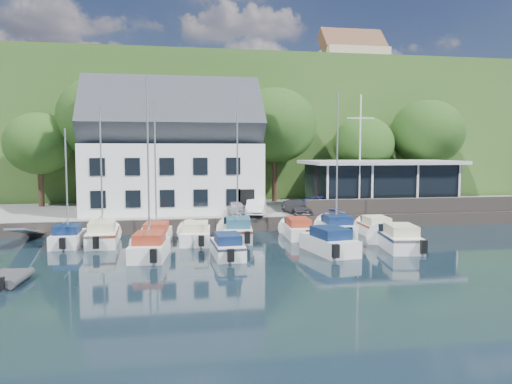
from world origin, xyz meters
TOP-DOWN VIEW (x-y plane):
  - ground at (0.00, 0.00)m, footprint 180.00×180.00m
  - quay at (0.00, 17.50)m, footprint 60.00×13.00m
  - quay_face at (0.00, 11.00)m, footprint 60.00×0.30m
  - hillside at (0.00, 62.00)m, footprint 160.00×75.00m
  - field_patch at (8.00, 70.00)m, footprint 50.00×30.00m
  - farmhouse at (22.00, 52.00)m, footprint 10.40×7.00m
  - harbor_building at (-7.00, 16.50)m, footprint 14.40×8.20m
  - club_pavilion at (11.00, 16.00)m, footprint 13.20×7.20m
  - seawall at (12.00, 11.40)m, footprint 18.00×0.50m
  - gangway at (-16.50, 9.00)m, footprint 1.20×6.00m
  - car_silver at (-2.36, 12.48)m, footprint 2.11×3.60m
  - car_white at (-0.69, 12.59)m, footprint 2.30×4.20m
  - car_dgrey at (2.58, 12.67)m, footprint 2.04×3.94m
  - car_blue at (5.08, 13.32)m, footprint 2.39×4.25m
  - flagpole at (7.89, 12.88)m, footprint 2.27×0.20m
  - tree_0 at (-18.57, 21.53)m, footprint 6.11×6.11m
  - tree_1 at (-12.92, 21.56)m, footprint 8.56×8.56m
  - tree_2 at (-2.80, 21.75)m, footprint 7.19×7.19m
  - tree_3 at (2.86, 22.18)m, footprint 8.09×8.09m
  - tree_4 at (12.04, 22.28)m, footprint 6.14×6.14m
  - tree_5 at (18.67, 21.86)m, footprint 7.41×7.41m
  - boat_r1_0 at (-13.68, 7.29)m, footprint 1.98×5.09m
  - boat_r1_1 at (-11.60, 7.47)m, footprint 2.22×6.68m
  - boat_r1_2 at (-8.21, 7.01)m, footprint 2.38×5.81m
  - boat_r1_3 at (-5.70, 7.05)m, footprint 2.58×6.17m
  - boat_r1_4 at (-2.88, 7.37)m, footprint 2.74×6.34m
  - boat_r1_5 at (1.38, 7.85)m, footprint 2.19×6.22m
  - boat_r1_6 at (4.22, 7.89)m, footprint 2.60×5.82m
  - boat_r1_7 at (6.97, 7.57)m, footprint 2.21×5.74m
  - boat_r2_1 at (-8.50, 2.71)m, footprint 2.71×5.68m
  - boat_r2_2 at (-4.18, 2.28)m, footprint 1.87×5.42m
  - boat_r2_3 at (1.84, 2.34)m, footprint 3.09×6.40m
  - boat_r2_4 at (6.34, 2.55)m, footprint 2.99×6.29m
  - dinghy_1 at (-14.63, -1.77)m, footprint 1.85×2.83m

SIDE VIEW (x-z plane):
  - ground at x=0.00m, z-range 0.00..0.00m
  - gangway at x=-16.50m, z-range -0.70..0.70m
  - dinghy_1 at x=-14.63m, z-range 0.00..0.63m
  - quay at x=0.00m, z-range 0.00..1.00m
  - quay_face at x=0.00m, z-range 0.00..1.00m
  - boat_r2_2 at x=-4.18m, z-range 0.00..1.35m
  - boat_r1_5 at x=1.38m, z-range 0.00..1.36m
  - boat_r1_3 at x=-5.70m, z-range 0.00..1.36m
  - boat_r1_7 at x=6.97m, z-range 0.00..1.37m
  - boat_r2_3 at x=1.84m, z-range 0.00..1.53m
  - boat_r2_4 at x=6.34m, z-range 0.00..1.55m
  - car_dgrey at x=2.58m, z-range 1.00..2.09m
  - car_silver at x=-2.36m, z-range 1.00..2.15m
  - seawall at x=12.00m, z-range 1.00..2.20m
  - car_white at x=-0.69m, z-range 1.00..2.31m
  - car_blue at x=5.08m, z-range 1.00..2.37m
  - club_pavilion at x=11.00m, z-range 1.00..5.10m
  - boat_r1_0 at x=-13.68m, z-range 0.00..8.22m
  - boat_r1_2 at x=-8.21m, z-range 0.00..8.59m
  - boat_r2_1 at x=-8.50m, z-range 0.00..8.97m
  - boat_r1_6 at x=4.22m, z-range 0.00..9.02m
  - boat_r1_1 at x=-11.60m, z-range 0.00..9.27m
  - boat_r1_4 at x=-2.88m, z-range 0.00..9.44m
  - tree_0 at x=-18.57m, z-range 1.00..9.35m
  - tree_4 at x=12.04m, z-range 1.00..9.40m
  - harbor_building at x=-7.00m, z-range 1.00..9.70m
  - flagpole at x=7.89m, z-range 1.00..10.46m
  - tree_2 at x=-2.80m, z-range 1.00..10.83m
  - tree_5 at x=18.67m, z-range 1.00..11.12m
  - tree_3 at x=2.86m, z-range 1.00..12.05m
  - tree_1 at x=-12.92m, z-range 1.00..12.71m
  - hillside at x=0.00m, z-range 0.00..16.00m
  - field_patch at x=8.00m, z-range 16.00..16.30m
  - farmhouse at x=22.00m, z-range 16.00..24.20m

